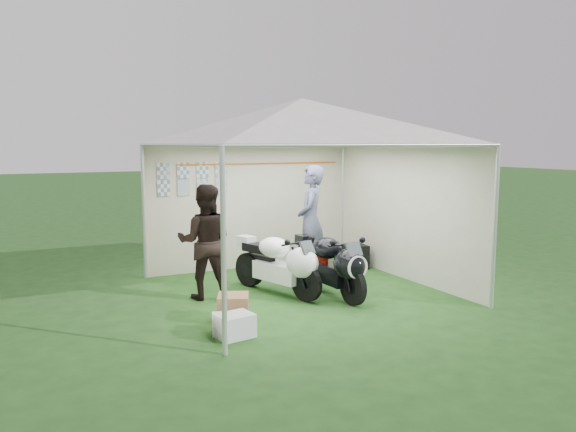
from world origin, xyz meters
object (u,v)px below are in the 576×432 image
motorcycle_white (281,262)px  equipment_box (355,257)px  motorcycle_black (332,263)px  person_dark_jacket (205,242)px  crate_0 (235,326)px  person_blue_jacket (311,221)px  crate_1 (233,308)px  crate_2 (226,324)px  paddock_stand (303,276)px  canopy_tent (301,127)px

motorcycle_white → equipment_box: motorcycle_white is taller
motorcycle_black → equipment_box: motorcycle_black is taller
motorcycle_white → person_dark_jacket: 1.20m
person_dark_jacket → motorcycle_black: bearing=178.6°
equipment_box → crate_0: (-3.34, -2.50, -0.08)m
crate_0 → person_blue_jacket: bearing=45.4°
crate_1 → crate_0: bearing=-109.1°
crate_0 → crate_2: bearing=107.3°
equipment_box → paddock_stand: bearing=-156.8°
paddock_stand → crate_2: (-2.00, -1.73, -0.02)m
motorcycle_black → paddock_stand: (-0.04, 0.85, -0.38)m
crate_0 → canopy_tent: bearing=42.3°
crate_2 → person_dark_jacket: bearing=80.1°
paddock_stand → crate_1: bearing=-142.9°
motorcycle_white → motorcycle_black: 0.79m
motorcycle_white → crate_0: size_ratio=4.19×
person_blue_jacket → crate_1: size_ratio=4.92×
motorcycle_white → person_dark_jacket: (-1.09, 0.34, 0.36)m
crate_0 → crate_1: 0.62m
paddock_stand → person_dark_jacket: 1.86m
person_dark_jacket → crate_0: size_ratio=4.04×
crate_1 → crate_2: bearing=-121.7°
person_blue_jacket → crate_2: person_blue_jacket is taller
crate_2 → canopy_tent: bearing=38.1°
person_dark_jacket → equipment_box: (3.11, 0.68, -0.64)m
crate_1 → crate_2: 0.49m
canopy_tent → person_dark_jacket: 2.27m
canopy_tent → person_dark_jacket: canopy_tent is taller
person_blue_jacket → crate_2: size_ratio=5.89×
motorcycle_black → person_blue_jacket: person_blue_jacket is taller
crate_2 → crate_1: bearing=58.3°
canopy_tent → paddock_stand: (0.25, 0.36, -2.44)m
person_blue_jacket → crate_1: (-2.13, -1.78, -0.80)m
canopy_tent → paddock_stand: 2.48m
motorcycle_white → equipment_box: (2.01, 1.02, -0.28)m
paddock_stand → person_dark_jacket: bearing=-177.3°
motorcycle_black → crate_1: (-1.78, -0.47, -0.33)m
motorcycle_black → crate_1: motorcycle_black is taller
crate_0 → paddock_stand: bearing=44.3°
paddock_stand → crate_1: 2.19m
canopy_tent → crate_0: 3.34m
motorcycle_white → crate_1: 1.48m
canopy_tent → motorcycle_black: (0.29, -0.49, -2.06)m
paddock_stand → crate_1: size_ratio=0.92×
crate_1 → crate_2: crate_1 is taller
paddock_stand → person_blue_jacket: size_ratio=0.19×
motorcycle_black → person_dark_jacket: size_ratio=1.08×
motorcycle_white → motorcycle_black: size_ratio=0.96×
motorcycle_white → equipment_box: bearing=8.8°
motorcycle_white → crate_0: bearing=-149.8°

